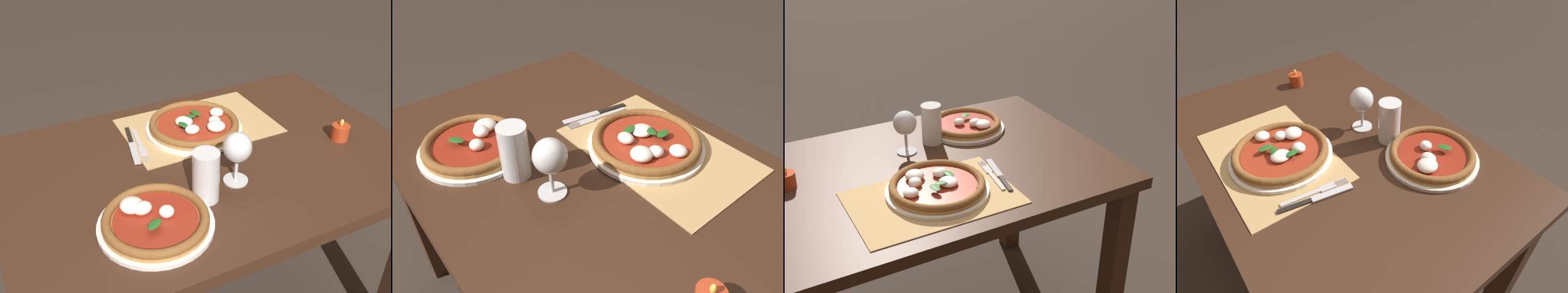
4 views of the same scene
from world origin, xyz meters
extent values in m
cube|color=#382114|center=(0.00, 0.00, 0.72)|extent=(1.23, 0.82, 0.04)
cube|color=#382114|center=(-0.56, -0.35, 0.35)|extent=(0.07, 0.07, 0.70)
cube|color=#382114|center=(0.56, -0.35, 0.35)|extent=(0.07, 0.07, 0.70)
cube|color=tan|center=(-0.06, -0.19, 0.74)|extent=(0.50, 0.33, 0.00)
cylinder|color=white|center=(-0.03, -0.17, 0.75)|extent=(0.32, 0.32, 0.01)
cylinder|color=#B77F42|center=(-0.03, -0.17, 0.76)|extent=(0.30, 0.30, 0.01)
torus|color=brown|center=(-0.03, -0.17, 0.77)|extent=(0.30, 0.30, 0.02)
cylinder|color=maroon|center=(-0.03, -0.17, 0.77)|extent=(0.24, 0.24, 0.00)
ellipsoid|color=white|center=(0.00, -0.18, 0.78)|extent=(0.06, 0.06, 0.02)
ellipsoid|color=white|center=(-0.12, -0.18, 0.78)|extent=(0.05, 0.05, 0.03)
ellipsoid|color=white|center=(0.00, -0.12, 0.78)|extent=(0.05, 0.04, 0.03)
ellipsoid|color=white|center=(-0.08, -0.10, 0.78)|extent=(0.06, 0.06, 0.03)
ellipsoid|color=white|center=(-0.09, -0.14, 0.78)|extent=(0.04, 0.04, 0.03)
ellipsoid|color=#1E5B1E|center=(-0.02, -0.19, 0.79)|extent=(0.05, 0.03, 0.00)
ellipsoid|color=#1E5B1E|center=(0.02, -0.15, 0.79)|extent=(0.03, 0.05, 0.00)
ellipsoid|color=#1E5B1E|center=(-0.05, -0.20, 0.79)|extent=(0.03, 0.05, 0.00)
cylinder|color=white|center=(0.26, 0.21, 0.75)|extent=(0.29, 0.29, 0.01)
cylinder|color=#B77F42|center=(0.26, 0.21, 0.76)|extent=(0.27, 0.27, 0.01)
torus|color=brown|center=(0.26, 0.21, 0.77)|extent=(0.27, 0.27, 0.02)
cylinder|color=maroon|center=(0.26, 0.21, 0.76)|extent=(0.21, 0.21, 0.00)
ellipsoid|color=white|center=(0.28, 0.17, 0.78)|extent=(0.05, 0.04, 0.03)
ellipsoid|color=white|center=(0.30, 0.14, 0.78)|extent=(0.06, 0.06, 0.03)
ellipsoid|color=white|center=(0.23, 0.20, 0.78)|extent=(0.04, 0.04, 0.03)
ellipsoid|color=#1E5B1E|center=(0.27, 0.24, 0.78)|extent=(0.05, 0.04, 0.00)
cylinder|color=silver|center=(-0.01, 0.13, 0.74)|extent=(0.07, 0.07, 0.00)
cylinder|color=silver|center=(-0.01, 0.13, 0.78)|extent=(0.01, 0.01, 0.06)
ellipsoid|color=silver|center=(-0.01, 0.13, 0.85)|extent=(0.08, 0.08, 0.08)
ellipsoid|color=#C17019|center=(-0.01, 0.13, 0.84)|extent=(0.07, 0.07, 0.05)
cylinder|color=silver|center=(0.10, 0.16, 0.81)|extent=(0.07, 0.07, 0.15)
cylinder|color=black|center=(0.10, 0.16, 0.80)|extent=(0.07, 0.07, 0.12)
cylinder|color=silver|center=(0.10, 0.16, 0.86)|extent=(0.07, 0.07, 0.02)
cube|color=#B7B7BC|center=(0.16, -0.20, 0.75)|extent=(0.03, 0.12, 0.00)
cube|color=#B7B7BC|center=(0.17, -0.12, 0.75)|extent=(0.03, 0.05, 0.00)
cylinder|color=#B7B7BC|center=(0.18, -0.08, 0.75)|extent=(0.01, 0.04, 0.00)
cylinder|color=#B7B7BC|center=(0.18, -0.08, 0.75)|extent=(0.01, 0.04, 0.00)
cylinder|color=#B7B7BC|center=(0.17, -0.08, 0.75)|extent=(0.01, 0.04, 0.00)
cylinder|color=#B7B7BC|center=(0.17, -0.08, 0.75)|extent=(0.01, 0.04, 0.00)
cube|color=black|center=(0.18, -0.23, 0.75)|extent=(0.03, 0.10, 0.01)
cube|color=#B7B7BC|center=(0.19, -0.12, 0.75)|extent=(0.04, 0.12, 0.00)
cylinder|color=#B23819|center=(-0.43, 0.09, 0.77)|extent=(0.06, 0.06, 0.05)
cylinder|color=silver|center=(-0.43, 0.09, 0.76)|extent=(0.04, 0.04, 0.03)
ellipsoid|color=#F9C64C|center=(-0.43, 0.09, 0.80)|extent=(0.01, 0.01, 0.02)
camera|label=1|loc=(0.55, 1.00, 1.52)|focal=42.00mm
camera|label=2|loc=(-0.57, 0.48, 1.38)|focal=35.00mm
camera|label=3|loc=(-0.60, -1.48, 1.61)|focal=50.00mm
camera|label=4|loc=(0.75, -0.40, 1.43)|focal=30.00mm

